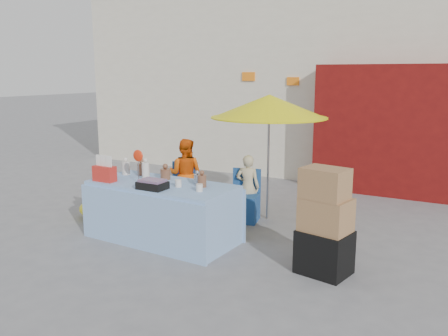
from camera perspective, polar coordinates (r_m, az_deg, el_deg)
The scene contains 10 objects.
ground at distance 7.17m, azimuth -4.32°, elevation -8.48°, with size 80.00×80.00×0.00m, color slate.
backdrop at distance 13.55m, azimuth 15.58°, elevation 13.80°, with size 14.00×8.00×7.80m.
market_table at distance 7.06m, azimuth -7.47°, elevation -5.12°, with size 2.28×1.15×1.35m.
chair_left at distance 8.55m, azimuth -5.14°, elevation -3.43°, with size 0.57×0.57×0.85m.
chair_right at distance 7.94m, azimuth 2.40°, elevation -4.55°, with size 0.57×0.57×0.85m.
vendor_orange at distance 8.56m, azimuth -4.67°, elevation -0.73°, with size 0.62×0.49×1.28m, color #F15C0C.
vendor_beige at distance 7.98m, azimuth 2.87°, elevation -2.29°, with size 0.40×0.26×1.10m, color #CABB8F.
umbrella at distance 7.79m, azimuth 5.46°, elevation 7.34°, with size 1.90×1.90×2.09m.
box_stack at distance 5.92m, azimuth 12.04°, elevation -6.80°, with size 0.68×0.60×1.33m.
tarp_bundle at distance 8.36m, azimuth -14.85°, elevation -4.80°, with size 0.71×0.57×0.32m, color yellow.
Camera 1 is at (3.71, -5.64, 2.43)m, focal length 38.00 mm.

